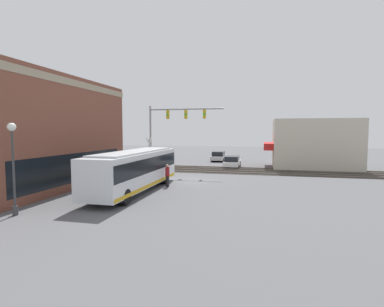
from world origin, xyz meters
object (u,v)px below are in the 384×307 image
at_px(parked_car_white, 232,162).
at_px(pedestrian_near_bus, 167,175).
at_px(city_bus, 135,169).
at_px(parked_car_silver, 219,156).
at_px(streetlamp, 13,161).
at_px(crossing_signal, 149,152).

xyz_separation_m(parked_car_white, pedestrian_near_bus, (-14.20, 3.72, 0.28)).
distance_m(city_bus, parked_car_silver, 24.16).
bearing_deg(pedestrian_near_bus, parked_car_white, -14.69).
relative_size(city_bus, streetlamp, 2.33).
bearing_deg(streetlamp, crossing_signal, -3.54).
relative_size(parked_car_white, pedestrian_near_bus, 2.58).
distance_m(city_bus, pedestrian_near_bus, 3.07).
relative_size(streetlamp, parked_car_white, 1.05).
bearing_deg(parked_car_silver, crossing_signal, 160.61).
relative_size(crossing_signal, parked_car_silver, 0.79).
height_order(parked_car_white, pedestrian_near_bus, pedestrian_near_bus).
bearing_deg(parked_car_silver, pedestrian_near_bus, 177.55).
height_order(city_bus, streetlamp, streetlamp).
relative_size(city_bus, parked_car_white, 2.44).
xyz_separation_m(crossing_signal, streetlamp, (-16.55, 1.02, 0.64)).
relative_size(crossing_signal, parked_car_white, 0.81).
relative_size(parked_car_white, parked_car_silver, 0.97).
distance_m(crossing_signal, parked_car_silver, 15.70).
bearing_deg(city_bus, parked_car_silver, -6.18).
bearing_deg(crossing_signal, parked_car_white, -47.20).
relative_size(city_bus, parked_car_silver, 2.38).
height_order(city_bus, crossing_signal, crossing_signal).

